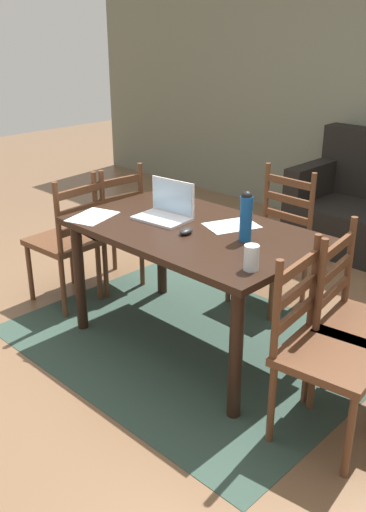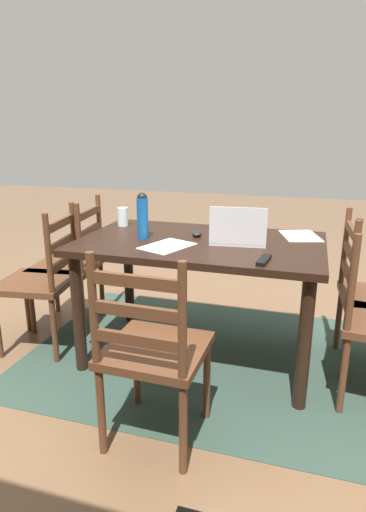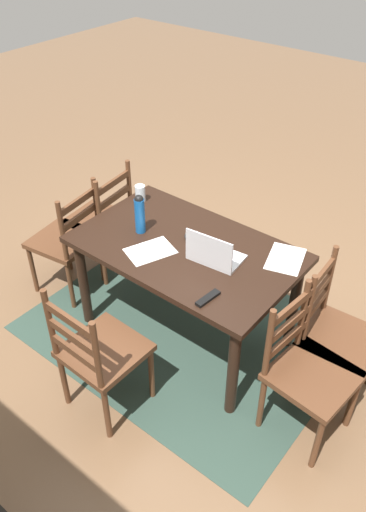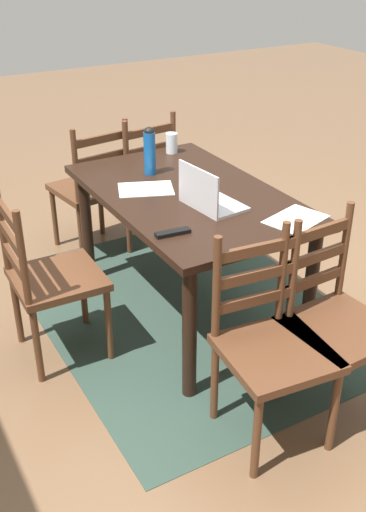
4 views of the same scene
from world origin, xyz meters
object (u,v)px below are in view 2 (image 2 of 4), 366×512
object	(u,v)px
dining_table	(200,257)
laptop	(238,234)
tv_remote	(264,260)
water_bottle	(143,215)
chair_right_far	(42,281)
drinking_glass	(123,217)
chair_right_near	(71,265)
chair_far_head	(153,352)
computer_mouse	(197,233)

from	to	relation	value
dining_table	laptop	world-z (taller)	laptop
tv_remote	water_bottle	bearing A→B (deg)	166.51
chair_right_far	drinking_glass	world-z (taller)	chair_right_far
water_bottle	tv_remote	size ratio (longest dim) A/B	1.64
laptop	tv_remote	size ratio (longest dim) A/B	2.01
chair_right_near	laptop	world-z (taller)	laptop
water_bottle	chair_far_head	bearing A→B (deg)	114.37
laptop	computer_mouse	bearing A→B (deg)	-23.19
chair_far_head	drinking_glass	bearing A→B (deg)	-59.83
computer_mouse	chair_far_head	bearing A→B (deg)	83.44
drinking_glass	tv_remote	bearing A→B (deg)	151.50
water_bottle	drinking_glass	bearing A→B (deg)	-47.43
chair_right_near	chair_far_head	world-z (taller)	same
chair_right_near	tv_remote	bearing A→B (deg)	160.49
drinking_glass	computer_mouse	bearing A→B (deg)	166.52
chair_right_near	water_bottle	bearing A→B (deg)	160.37
dining_table	drinking_glass	distance (m)	0.67
dining_table	tv_remote	distance (m)	0.54
laptop	tv_remote	xyz separation A→B (m)	(-0.18, 0.30, -0.05)
chair_right_near	computer_mouse	world-z (taller)	chair_right_near
chair_far_head	drinking_glass	xyz separation A→B (m)	(0.61, -1.05, 0.37)
water_bottle	dining_table	bearing A→B (deg)	-170.89
chair_far_head	drinking_glass	size ratio (longest dim) A/B	7.52
dining_table	laptop	bearing A→B (deg)	175.00
chair_right_far	computer_mouse	bearing A→B (deg)	-164.37
chair_right_near	water_bottle	xyz separation A→B (m)	(-0.67, 0.24, 0.45)
laptop	drinking_glass	distance (m)	0.88
water_bottle	computer_mouse	distance (m)	0.36
dining_table	tv_remote	bearing A→B (deg)	142.05
chair_right_far	chair_right_near	world-z (taller)	same
dining_table	computer_mouse	world-z (taller)	computer_mouse
chair_right_far	drinking_glass	xyz separation A→B (m)	(-0.40, -0.40, 0.37)
chair_right_far	water_bottle	world-z (taller)	water_bottle
chair_right_near	tv_remote	xyz separation A→B (m)	(-1.42, 0.50, 0.32)
computer_mouse	chair_right_far	bearing A→B (deg)	6.16
chair_right_near	dining_table	bearing A→B (deg)	169.77
chair_right_far	water_bottle	distance (m)	0.81
water_bottle	drinking_glass	xyz separation A→B (m)	(0.27, -0.29, -0.08)
water_bottle	laptop	bearing A→B (deg)	-176.49
dining_table	tv_remote	xyz separation A→B (m)	(-0.41, 0.32, 0.11)
chair_far_head	tv_remote	distance (m)	0.72
chair_right_near	computer_mouse	xyz separation A→B (m)	(-0.96, 0.08, 0.32)
dining_table	chair_far_head	world-z (taller)	chair_far_head
chair_far_head	chair_right_near	bearing A→B (deg)	-44.61
drinking_glass	computer_mouse	world-z (taller)	drinking_glass
chair_right_far	tv_remote	distance (m)	1.47
dining_table	laptop	distance (m)	0.28
laptop	computer_mouse	size ratio (longest dim) A/B	3.41
chair_far_head	laptop	xyz separation A→B (m)	(-0.23, -0.79, 0.37)
chair_right_near	water_bottle	distance (m)	0.84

